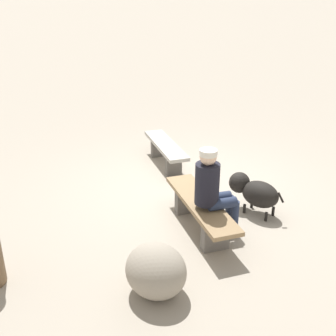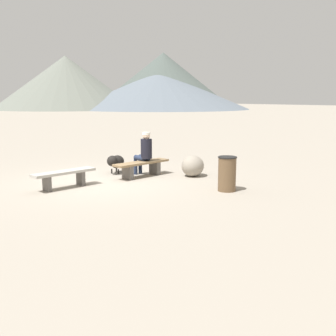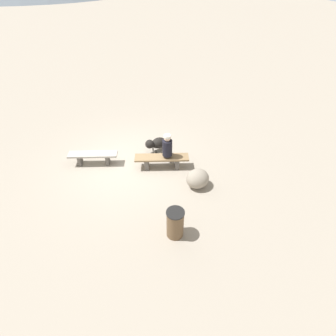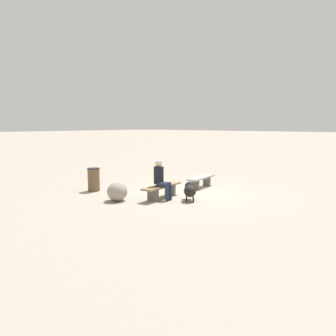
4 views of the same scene
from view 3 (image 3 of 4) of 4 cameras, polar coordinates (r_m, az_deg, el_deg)
name	(u,v)px [view 3 (image 3 of 4)]	position (r m, az deg, el deg)	size (l,w,h in m)	color
ground	(127,163)	(9.32, -8.97, 1.00)	(210.00, 210.00, 0.06)	#9E9384
bench_left	(93,156)	(9.32, -16.26, 2.55)	(1.71, 0.60, 0.45)	#605B56
bench_right	(162,160)	(8.81, -1.39, 1.81)	(1.87, 0.67, 0.45)	#605B56
seated_person	(167,148)	(8.62, -0.17, 4.49)	(0.38, 0.62, 1.30)	black
dog	(156,143)	(9.57, -2.64, 5.49)	(0.81, 0.73, 0.58)	black
trash_bin	(175,223)	(6.67, 1.59, -12.18)	(0.47, 0.47, 0.86)	brown
boulder	(198,179)	(8.11, 6.58, -2.36)	(0.73, 0.65, 0.62)	gray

